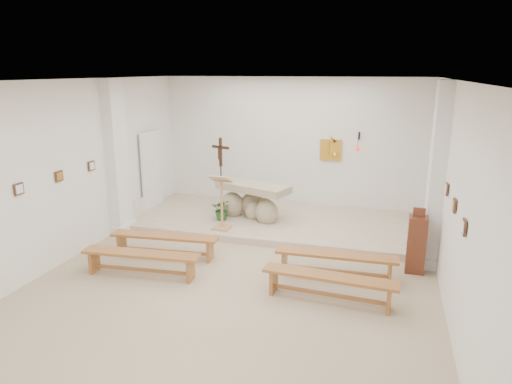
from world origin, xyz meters
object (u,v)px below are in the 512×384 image
(donation_pedestal, at_px, (416,244))
(bench_left_second, at_px, (141,258))
(bench_right_front, at_px, (336,260))
(bench_right_second, at_px, (329,282))
(altar, at_px, (252,203))
(lectern, at_px, (221,202))
(crucifix_stand, at_px, (221,167))
(bench_left_front, at_px, (165,240))

(donation_pedestal, height_order, bench_left_second, donation_pedestal)
(bench_right_front, height_order, bench_right_second, same)
(altar, relative_size, lectern, 1.52)
(altar, distance_m, bench_left_second, 3.63)
(crucifix_stand, height_order, bench_right_second, crucifix_stand)
(crucifix_stand, height_order, donation_pedestal, crucifix_stand)
(crucifix_stand, bearing_deg, bench_right_front, -23.63)
(donation_pedestal, xyz_separation_m, bench_right_second, (-1.39, -1.60, -0.20))
(crucifix_stand, distance_m, bench_left_front, 3.38)
(donation_pedestal, bearing_deg, crucifix_stand, 152.77)
(donation_pedestal, distance_m, bench_left_front, 4.86)
(donation_pedestal, bearing_deg, bench_left_second, -160.40)
(lectern, xyz_separation_m, bench_right_second, (2.76, -2.44, -0.43))
(crucifix_stand, height_order, bench_left_front, crucifix_stand)
(bench_left_second, bearing_deg, bench_right_front, 10.51)
(lectern, distance_m, bench_left_front, 1.70)
(altar, relative_size, donation_pedestal, 1.55)
(donation_pedestal, bearing_deg, bench_right_second, -129.79)
(altar, height_order, crucifix_stand, crucifix_stand)
(bench_left_front, distance_m, bench_right_second, 3.54)
(lectern, xyz_separation_m, bench_left_second, (-0.66, -2.44, -0.43))
(crucifix_stand, bearing_deg, donation_pedestal, -8.35)
(bench_left_second, bearing_deg, bench_left_front, 85.27)
(bench_right_front, bearing_deg, bench_left_second, -166.42)
(bench_right_front, height_order, bench_left_second, same)
(bench_left_front, bearing_deg, bench_left_second, -94.86)
(lectern, relative_size, bench_right_front, 0.58)
(crucifix_stand, relative_size, donation_pedestal, 1.46)
(bench_left_front, bearing_deg, bench_right_front, -4.86)
(bench_left_front, bearing_deg, crucifix_stand, 85.20)
(lectern, relative_size, bench_right_second, 0.58)
(bench_right_front, bearing_deg, crucifix_stand, 134.62)
(lectern, bearing_deg, bench_left_second, -103.25)
(donation_pedestal, relative_size, bench_right_front, 0.57)
(bench_right_front, relative_size, bench_left_second, 0.99)
(bench_right_second, bearing_deg, bench_left_front, 168.80)
(bench_right_second, bearing_deg, donation_pedestal, 53.04)
(bench_right_front, relative_size, bench_right_second, 1.00)
(altar, bearing_deg, bench_right_front, -27.85)
(donation_pedestal, xyz_separation_m, bench_left_front, (-4.81, -0.67, -0.20))
(crucifix_stand, xyz_separation_m, donation_pedestal, (4.81, -2.61, -0.65))
(bench_right_front, distance_m, bench_right_second, 0.93)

